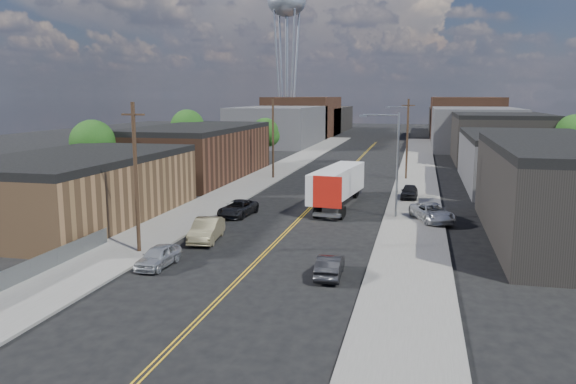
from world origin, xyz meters
The scene contains 32 objects.
ground centered at (0.00, 60.00, 0.00)m, with size 260.00×260.00×0.00m, color black.
centerline centered at (0.00, 45.00, 0.01)m, with size 0.32×120.00×0.01m, color gold.
sidewalk_left centered at (-9.50, 45.00, 0.07)m, with size 5.00×140.00×0.15m, color slate.
sidewalk_right centered at (9.50, 45.00, 0.07)m, with size 5.00×140.00×0.15m, color slate.
warehouse_tan centered at (-18.00, 18.00, 2.80)m, with size 12.00×22.00×5.60m.
warehouse_brown centered at (-18.00, 44.00, 3.30)m, with size 12.00×26.00×6.60m.
industrial_right_b centered at (22.00, 46.00, 3.05)m, with size 14.00×24.00×6.10m.
industrial_right_c centered at (22.00, 72.00, 3.80)m, with size 14.00×22.00×7.60m.
skyline_left_a centered at (-20.00, 95.00, 4.00)m, with size 16.00×30.00×8.00m, color #3D3D3F.
skyline_right_a centered at (20.00, 95.00, 4.00)m, with size 16.00×30.00×8.00m, color #3D3D3F.
skyline_left_b centered at (-20.00, 120.00, 5.00)m, with size 16.00×26.00×10.00m, color #45291B.
skyline_right_b centered at (20.00, 120.00, 5.00)m, with size 16.00×26.00×10.00m, color #45291B.
skyline_left_c centered at (-20.00, 140.00, 3.50)m, with size 16.00×40.00×7.00m, color black.
skyline_right_c centered at (20.00, 140.00, 3.50)m, with size 16.00×40.00×7.00m, color black.
water_tower centered at (-22.00, 110.00, 30.65)m, with size 9.00×9.00×36.90m.
streetlight_near centered at (7.60, 25.00, 5.33)m, with size 3.39×0.25×9.00m.
streetlight_far centered at (7.60, 60.00, 5.33)m, with size 3.39×0.25×9.00m.
utility_pole_left_near centered at (-8.20, 10.00, 5.14)m, with size 1.60×0.26×10.00m.
utility_pole_left_far centered at (-8.20, 45.00, 5.14)m, with size 1.60×0.26×10.00m.
utility_pole_right centered at (8.20, 48.00, 5.14)m, with size 1.60×0.26×10.00m.
chainlink_fence centered at (-11.50, 3.50, 0.66)m, with size 0.05×16.00×1.22m.
tree_left_near centered at (-23.94, 30.00, 5.18)m, with size 4.85×4.76×7.91m.
tree_left_mid centered at (-23.94, 55.00, 5.48)m, with size 5.10×5.04×8.37m.
tree_left_far centered at (-13.94, 62.00, 4.57)m, with size 4.35×4.20×6.97m.
tree_right_far centered at (30.06, 60.00, 5.18)m, with size 4.85×4.76×7.91m.
semi_truck centered at (2.44, 29.63, 2.16)m, with size 3.86×14.80×3.80m.
car_left_a centered at (-5.57, 7.49, 0.66)m, with size 1.57×3.90×1.33m, color silver.
car_left_b centered at (-5.00, 14.05, 0.81)m, with size 1.72×4.94×1.63m, color #8A7F5A.
car_left_c centered at (-5.49, 22.69, 0.68)m, with size 2.25×4.89×1.36m, color black.
car_right_oncoming centered at (5.00, 8.00, 0.66)m, with size 1.39×3.99×1.32m, color black.
car_right_lot_a centered at (11.00, 23.85, 0.88)m, with size 2.42×5.25×1.46m, color #BBBDC1.
car_right_lot_c centered at (8.93, 34.18, 0.83)m, with size 1.61×4.00×1.36m, color black.
Camera 1 is at (9.86, -23.01, 10.41)m, focal length 35.00 mm.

